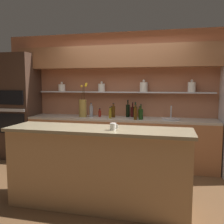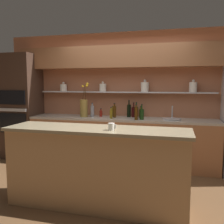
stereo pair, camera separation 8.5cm
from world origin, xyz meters
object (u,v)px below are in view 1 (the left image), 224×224
Objects in this scene: bottle_oil_6 at (112,112)px; sink_fixture at (171,118)px; bottle_wine_0 at (141,114)px; bottle_wine_10 at (133,112)px; flower_vase at (83,107)px; bottle_oil_9 at (140,113)px; bottle_sauce_7 at (100,113)px; bottle_spirit_4 at (113,111)px; bottle_wine_1 at (128,110)px; bottle_spirit_3 at (91,111)px; bottle_wine_2 at (135,112)px; coffee_mug at (113,127)px; bottle_oil_5 at (110,114)px; bottle_spirit_8 at (135,113)px; oven_tower at (20,107)px.

sink_fixture is at bearing -6.93° from bottle_oil_6.
bottle_wine_0 is 0.98× the size of bottle_wine_10.
flower_vase is 1.71m from sink_fixture.
bottle_sauce_7 is at bearing -175.04° from bottle_oil_9.
bottle_wine_10 is at bearing 4.16° from bottle_oil_6.
flower_vase is at bearing -168.06° from bottle_wine_10.
bottle_oil_6 is at bearing 118.64° from bottle_spirit_4.
bottle_oil_6 is 0.24m from bottle_sauce_7.
bottle_spirit_4 is (-0.26, -0.14, -0.01)m from bottle_wine_1.
bottle_spirit_3 is at bearing -159.68° from bottle_oil_6.
bottle_wine_2 reaches higher than coffee_mug.
bottle_sauce_7 is (-0.26, 0.20, -0.02)m from bottle_oil_5.
bottle_spirit_3 is 1.27× the size of bottle_oil_9.
bottle_sauce_7 is 0.59× the size of bottle_spirit_8.
bottle_wine_1 is 0.41m from bottle_oil_5.
bottle_oil_9 is at bearing 8.09° from bottle_spirit_3.
bottle_spirit_8 reaches higher than coffee_mug.
bottle_spirit_3 is at bearing -167.91° from bottle_wine_10.
bottle_wine_1 is at bearing -174.58° from bottle_wine_10.
bottle_spirit_3 and bottle_spirit_8 have the same top height.
sink_fixture is 1.13m from bottle_oil_5.
oven_tower is 7.22× the size of bottle_wine_2.
oven_tower reaches higher than bottle_wine_2.
bottle_wine_2 reaches higher than bottle_sauce_7.
bottle_sauce_7 is at bearing 17.06° from flower_vase.
bottle_wine_2 is at bearing 98.49° from bottle_spirit_8.
bottle_wine_2 reaches higher than bottle_oil_9.
bottle_wine_2 is (-0.68, 0.10, 0.09)m from sink_fixture.
bottle_spirit_4 is at bearing -166.81° from bottle_oil_9.
bottle_oil_5 is (0.42, -0.13, -0.03)m from bottle_spirit_3.
bottle_wine_1 reaches higher than bottle_wine_0.
sink_fixture is at bearing -11.03° from bottle_wine_1.
bottle_wine_1 is at bearing 159.22° from bottle_wine_2.
bottle_spirit_3 is 0.44m from bottle_oil_5.
flower_vase is 1.13m from bottle_oil_9.
bottle_wine_0 is (2.59, -0.12, -0.07)m from oven_tower.
sink_fixture reaches higher than bottle_sauce_7.
bottle_wine_10 is at bearing 133.10° from bottle_wine_2.
bottle_oil_6 is 0.97× the size of bottle_oil_9.
bottle_spirit_8 is (0.75, -0.26, 0.05)m from bottle_sauce_7.
oven_tower reaches higher than bottle_oil_6.
bottle_spirit_4 is at bearing 102.96° from coffee_mug.
bottle_wine_2 is (2.46, 0.11, -0.06)m from oven_tower.
bottle_oil_9 is at bearing 3.29° from oven_tower.
bottle_wine_1 is 1.58× the size of bottle_oil_6.
bottle_wine_2 reaches higher than bottle_spirit_8.
flower_vase reaches higher than bottle_wine_0.
bottle_sauce_7 is (-1.38, 0.07, 0.05)m from sink_fixture.
bottle_sauce_7 is at bearing -170.69° from bottle_wine_10.
bottle_spirit_3 is 1.69× the size of bottle_sauce_7.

